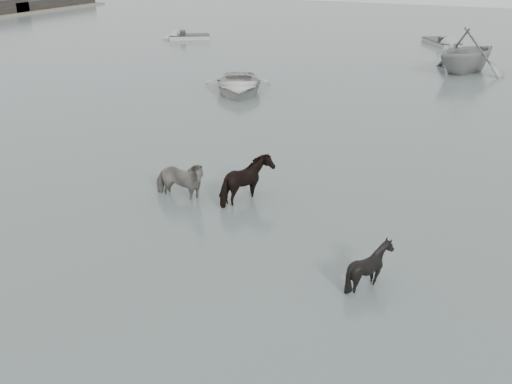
% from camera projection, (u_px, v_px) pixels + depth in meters
% --- Properties ---
extents(ground, '(140.00, 140.00, 0.00)m').
position_uv_depth(ground, '(243.00, 231.00, 16.50)').
color(ground, slate).
rests_on(ground, ground).
extents(pony_pinto, '(2.00, 1.00, 1.65)m').
position_uv_depth(pony_pinto, '(179.00, 175.00, 18.28)').
color(pony_pinto, black).
rests_on(pony_pinto, ground).
extents(pony_dark, '(1.60, 1.81, 1.66)m').
position_uv_depth(pony_dark, '(248.00, 177.00, 18.06)').
color(pony_dark, black).
rests_on(pony_dark, ground).
extents(pony_black, '(1.47, 1.38, 1.33)m').
position_uv_depth(pony_black, '(370.00, 261.00, 13.63)').
color(pony_black, black).
rests_on(pony_black, ground).
extents(rowboat_lead, '(5.84, 6.53, 1.11)m').
position_uv_depth(rowboat_lead, '(238.00, 82.00, 31.72)').
color(rowboat_lead, beige).
rests_on(rowboat_lead, ground).
extents(rowboat_trail, '(6.90, 7.22, 2.96)m').
position_uv_depth(rowboat_trail, '(468.00, 49.00, 36.20)').
color(rowboat_trail, '#959895').
rests_on(rowboat_trail, ground).
extents(skiff_outer, '(4.92, 3.87, 0.75)m').
position_uv_depth(skiff_outer, '(189.00, 35.00, 49.41)').
color(skiff_outer, '#B2B2AD').
rests_on(skiff_outer, ground).
extents(skiff_mid, '(4.53, 5.84, 0.75)m').
position_uv_depth(skiff_mid, '(442.00, 40.00, 46.55)').
color(skiff_mid, '#949694').
rests_on(skiff_mid, ground).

